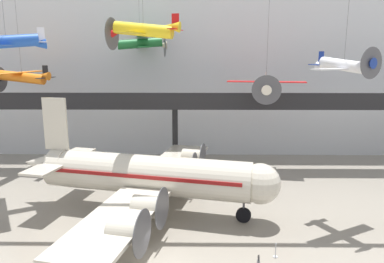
{
  "coord_description": "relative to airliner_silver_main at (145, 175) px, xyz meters",
  "views": [
    {
      "loc": [
        2.64,
        -23.7,
        14.38
      ],
      "look_at": [
        2.29,
        8.63,
        7.55
      ],
      "focal_mm": 35.0,
      "sensor_mm": 36.0,
      "label": 1
    }
  ],
  "objects": [
    {
      "name": "ground_plane",
      "position": [
        1.95,
        -8.44,
        -3.59
      ],
      "size": [
        260.0,
        260.0,
        0.0
      ],
      "primitive_type": "plane",
      "color": "gray"
    },
    {
      "name": "hangar_back_wall",
      "position": [
        1.95,
        21.35,
        9.56
      ],
      "size": [
        140.0,
        3.0,
        26.28
      ],
      "color": "silver",
      "rests_on": "ground"
    },
    {
      "name": "mezzanine_walkway",
      "position": [
        1.95,
        13.12,
        4.53
      ],
      "size": [
        110.0,
        3.2,
        9.77
      ],
      "color": "black",
      "rests_on": "ground"
    },
    {
      "name": "airliner_silver_main",
      "position": [
        0.0,
        0.0,
        0.0
      ],
      "size": [
        24.24,
        28.04,
        10.33
      ],
      "rotation": [
        0.0,
        0.0,
        -0.23
      ],
      "color": "beige",
      "rests_on": "ground"
    },
    {
      "name": "suspended_plane_white_twin",
      "position": [
        16.49,
        -1.54,
        9.79
      ],
      "size": [
        6.39,
        5.71,
        8.79
      ],
      "rotation": [
        0.0,
        0.0,
        5.21
      ],
      "color": "silver"
    },
    {
      "name": "suspended_plane_green_biplane",
      "position": [
        -2.54,
        16.75,
        11.99
      ],
      "size": [
        7.09,
        8.6,
        7.54
      ],
      "rotation": [
        0.0,
        0.0,
        0.18
      ],
      "color": "#1E6B33"
    },
    {
      "name": "suspended_plane_red_highwing",
      "position": [
        12.9,
        12.46,
        6.92
      ],
      "size": [
        9.25,
        7.61,
        12.35
      ],
      "rotation": [
        0.0,
        0.0,
        4.55
      ],
      "color": "red"
    },
    {
      "name": "suspended_plane_blue_trainer",
      "position": [
        -12.62,
        2.45,
        11.74
      ],
      "size": [
        7.05,
        7.86,
        7.2
      ],
      "rotation": [
        0.0,
        0.0,
        3.66
      ],
      "color": "#1E4CAD"
    },
    {
      "name": "suspended_plane_yellow_lowwing",
      "position": [
        -0.48,
        5.0,
        12.9
      ],
      "size": [
        7.42,
        8.94,
        6.72
      ],
      "rotation": [
        0.0,
        0.0,
        2.92
      ],
      "color": "yellow"
    },
    {
      "name": "suspended_plane_orange_highwing",
      "position": [
        -16.18,
        12.6,
        7.97
      ],
      "size": [
        7.28,
        8.81,
        11.46
      ],
      "rotation": [
        0.0,
        0.0,
        2.94
      ],
      "color": "orange"
    },
    {
      "name": "stanchion_barrier",
      "position": [
        10.33,
        -7.65,
        -3.26
      ],
      "size": [
        0.36,
        0.36,
        1.08
      ],
      "color": "#B2B5BA",
      "rests_on": "ground"
    }
  ]
}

